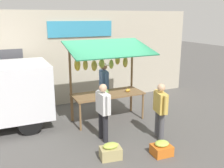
{
  "coord_description": "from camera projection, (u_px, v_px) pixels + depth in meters",
  "views": [
    {
      "loc": [
        3.12,
        6.97,
        3.2
      ],
      "look_at": [
        0.0,
        0.3,
        1.25
      ],
      "focal_mm": 41.3,
      "sensor_mm": 36.0,
      "label": 1
    }
  ],
  "objects": [
    {
      "name": "produce_crate_side",
      "position": [
        111.0,
        151.0,
        5.93
      ],
      "size": [
        0.53,
        0.4,
        0.39
      ],
      "color": "tan",
      "rests_on": "ground"
    },
    {
      "name": "ground_plane",
      "position": [
        108.0,
        120.0,
        8.2
      ],
      "size": [
        40.0,
        40.0,
        0.0
      ],
      "primitive_type": "plane",
      "color": "#514F4C"
    },
    {
      "name": "shopper_in_striped_shirt",
      "position": [
        103.0,
        109.0,
        6.65
      ],
      "size": [
        0.24,
        0.67,
        1.54
      ],
      "rotation": [
        0.0,
        0.0,
        -1.53
      ],
      "color": "#232328",
      "rests_on": "ground"
    },
    {
      "name": "vendor_with_sunhat",
      "position": [
        104.0,
        83.0,
        8.68
      ],
      "size": [
        0.44,
        0.71,
        1.69
      ],
      "rotation": [
        0.0,
        0.0,
        1.4
      ],
      "color": "#726656",
      "rests_on": "ground"
    },
    {
      "name": "shopper_in_grey_tee",
      "position": [
        160.0,
        108.0,
        6.73
      ],
      "size": [
        0.3,
        0.66,
        1.53
      ],
      "rotation": [
        0.0,
        0.0,
        -1.76
      ],
      "color": "#4C4C51",
      "rests_on": "ground"
    },
    {
      "name": "street_backdrop",
      "position": [
        82.0,
        57.0,
        9.67
      ],
      "size": [
        9.0,
        0.3,
        3.4
      ],
      "color": "#B2A893",
      "rests_on": "ground"
    },
    {
      "name": "produce_crate_near",
      "position": [
        162.0,
        149.0,
        6.1
      ],
      "size": [
        0.48,
        0.41,
        0.35
      ],
      "color": "#D1661E",
      "rests_on": "ground"
    },
    {
      "name": "market_stall",
      "position": [
        107.0,
        71.0,
        7.85
      ],
      "size": [
        2.5,
        1.46,
        2.5
      ],
      "color": "brown",
      "rests_on": "ground"
    }
  ]
}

